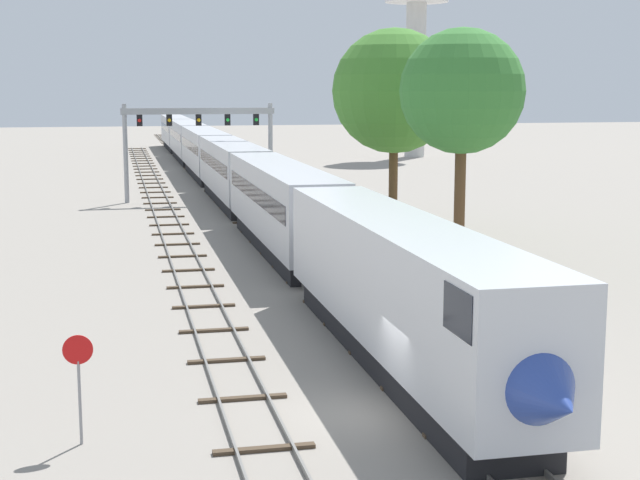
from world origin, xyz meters
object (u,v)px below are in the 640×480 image
Objects in this scene: signal_gantry at (199,129)px; trackside_tree_mid at (394,91)px; passenger_train at (216,160)px; trackside_tree_left at (462,92)px; stop_sign at (79,374)px; water_tower at (417,4)px.

trackside_tree_mid is (10.37, -19.05, 3.06)m from signal_gantry.
trackside_tree_left reaches higher than passenger_train.
trackside_tree_left is at bearing 49.14° from stop_sign.
trackside_tree_left is 0.95× the size of trackside_tree_mid.
stop_sign is (-39.54, -94.41, -17.59)m from water_tower.
trackside_tree_left is (-21.53, -73.59, -10.67)m from water_tower.
trackside_tree_mid is at bearing -109.16° from water_tower.
water_tower is at bearing 48.71° from passenger_train.
trackside_tree_mid reaches higher than passenger_train.
trackside_tree_mid is at bearing 89.48° from trackside_tree_left.
trackside_tree_mid is at bearing 61.06° from stop_sign.
water_tower is at bearing 67.28° from stop_sign.
trackside_tree_mid is at bearing -61.45° from signal_gantry.
signal_gantry reaches higher than passenger_train.
trackside_tree_left reaches higher than stop_sign.
trackside_tree_left is (18.01, 20.82, 6.92)m from stop_sign.
signal_gantry is 1.01× the size of trackside_tree_left.
trackside_tree_left is at bearing -78.67° from passenger_train.
signal_gantry is (-2.25, -8.96, 3.10)m from passenger_train.
passenger_train is 29.81m from trackside_tree_mid.
signal_gantry is at bearing -126.74° from water_tower.
signal_gantry is at bearing 118.55° from trackside_tree_mid.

